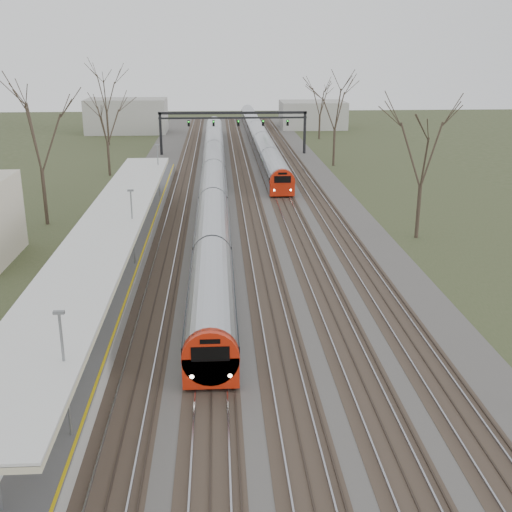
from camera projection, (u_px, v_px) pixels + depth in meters
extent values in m
cube|color=#474442|center=(239.00, 203.00, 63.69)|extent=(24.00, 160.00, 0.10)
cube|color=#4C3828|center=(178.00, 203.00, 63.34)|extent=(2.60, 160.00, 0.06)
cube|color=gray|center=(171.00, 203.00, 63.27)|extent=(0.07, 160.00, 0.12)
cube|color=gray|center=(185.00, 203.00, 63.35)|extent=(0.07, 160.00, 0.12)
cube|color=#4C3828|center=(214.00, 203.00, 63.53)|extent=(2.60, 160.00, 0.06)
cube|color=gray|center=(206.00, 202.00, 63.47)|extent=(0.07, 160.00, 0.12)
cube|color=gray|center=(221.00, 202.00, 63.55)|extent=(0.07, 160.00, 0.12)
cube|color=#4C3828|center=(249.00, 202.00, 63.73)|extent=(2.60, 160.00, 0.06)
cube|color=gray|center=(242.00, 202.00, 63.67)|extent=(0.07, 160.00, 0.12)
cube|color=gray|center=(256.00, 202.00, 63.75)|extent=(0.07, 160.00, 0.12)
cube|color=#4C3828|center=(284.00, 202.00, 63.93)|extent=(2.60, 160.00, 0.06)
cube|color=gray|center=(277.00, 201.00, 63.87)|extent=(0.07, 160.00, 0.12)
cube|color=gray|center=(291.00, 201.00, 63.95)|extent=(0.07, 160.00, 0.12)
cube|color=#4C3828|center=(319.00, 201.00, 64.13)|extent=(2.60, 160.00, 0.06)
cube|color=gray|center=(312.00, 201.00, 64.07)|extent=(0.07, 160.00, 0.12)
cube|color=gray|center=(326.00, 201.00, 64.15)|extent=(0.07, 160.00, 0.12)
cube|color=#9E9B93|center=(122.00, 255.00, 46.44)|extent=(3.50, 69.00, 1.00)
cylinder|color=slate|center=(56.00, 352.00, 27.32)|extent=(0.14, 0.14, 3.00)
cylinder|color=slate|center=(91.00, 285.00, 34.91)|extent=(0.14, 0.14, 3.00)
cylinder|color=slate|center=(113.00, 242.00, 42.50)|extent=(0.14, 0.14, 3.00)
cylinder|color=slate|center=(129.00, 213.00, 50.08)|extent=(0.14, 0.14, 3.00)
cylinder|color=slate|center=(140.00, 191.00, 57.67)|extent=(0.14, 0.14, 3.00)
cube|color=silver|center=(109.00, 224.00, 41.06)|extent=(4.10, 50.00, 0.12)
cube|color=beige|center=(109.00, 226.00, 41.12)|extent=(4.10, 50.00, 0.25)
cube|color=black|center=(161.00, 134.00, 90.65)|extent=(0.35, 0.35, 6.00)
cube|color=black|center=(305.00, 133.00, 91.81)|extent=(0.35, 0.35, 6.00)
cube|color=black|center=(233.00, 113.00, 90.32)|extent=(21.00, 0.35, 0.35)
cube|color=black|center=(233.00, 118.00, 90.54)|extent=(21.00, 0.25, 0.25)
cube|color=black|center=(189.00, 123.00, 90.22)|extent=(0.32, 0.22, 0.85)
sphere|color=#0CFF19|center=(189.00, 122.00, 90.00)|extent=(0.16, 0.16, 0.16)
cube|color=black|center=(214.00, 123.00, 90.41)|extent=(0.32, 0.22, 0.85)
sphere|color=#0CFF19|center=(214.00, 122.00, 90.20)|extent=(0.16, 0.16, 0.16)
cube|color=black|center=(238.00, 123.00, 90.61)|extent=(0.32, 0.22, 0.85)
sphere|color=#0CFF19|center=(238.00, 121.00, 90.40)|extent=(0.16, 0.16, 0.16)
cube|color=black|center=(263.00, 123.00, 90.81)|extent=(0.32, 0.22, 0.85)
sphere|color=#0CFF19|center=(263.00, 121.00, 90.60)|extent=(0.16, 0.16, 0.16)
cube|color=black|center=(288.00, 123.00, 91.01)|extent=(0.32, 0.22, 0.85)
sphere|color=#0CFF19|center=(288.00, 121.00, 90.80)|extent=(0.16, 0.16, 0.16)
cylinder|color=#2D231C|center=(45.00, 197.00, 55.33)|extent=(0.30, 0.30, 4.95)
cylinder|color=#2D231C|center=(418.00, 211.00, 51.47)|extent=(0.30, 0.30, 4.50)
cube|color=#999CA2|center=(214.00, 176.00, 71.22)|extent=(2.55, 90.00, 1.60)
cylinder|color=#999CA2|center=(214.00, 170.00, 71.02)|extent=(2.60, 89.70, 2.60)
cube|color=black|center=(214.00, 170.00, 70.99)|extent=(2.62, 89.40, 0.55)
cube|color=#B71F0A|center=(211.00, 372.00, 28.66)|extent=(2.55, 0.50, 1.50)
cylinder|color=#B71F0A|center=(211.00, 357.00, 28.49)|extent=(2.60, 0.60, 2.60)
cube|color=black|center=(210.00, 354.00, 28.14)|extent=(1.70, 0.12, 0.70)
sphere|color=white|center=(192.00, 376.00, 28.46)|extent=(0.22, 0.22, 0.22)
sphere|color=white|center=(230.00, 375.00, 28.55)|extent=(0.22, 0.22, 0.22)
cube|color=black|center=(214.00, 184.00, 71.51)|extent=(1.80, 89.00, 0.35)
cube|color=#999CA2|center=(259.00, 138.00, 100.78)|extent=(2.55, 75.00, 1.60)
cylinder|color=#999CA2|center=(259.00, 134.00, 100.57)|extent=(2.60, 74.70, 2.60)
cube|color=black|center=(259.00, 133.00, 100.54)|extent=(2.62, 74.40, 0.55)
cube|color=#B71F0A|center=(282.00, 189.00, 65.33)|extent=(2.55, 0.50, 1.50)
cylinder|color=#B71F0A|center=(282.00, 182.00, 65.15)|extent=(2.60, 0.60, 2.60)
cube|color=black|center=(283.00, 179.00, 64.80)|extent=(1.70, 0.12, 0.70)
sphere|color=white|center=(274.00, 190.00, 65.12)|extent=(0.22, 0.22, 0.22)
sphere|color=white|center=(291.00, 190.00, 65.22)|extent=(0.22, 0.22, 0.22)
cube|color=black|center=(259.00, 144.00, 101.06)|extent=(1.80, 74.00, 0.35)
imported|color=#2D4A58|center=(56.00, 362.00, 27.94)|extent=(0.47, 0.64, 1.61)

